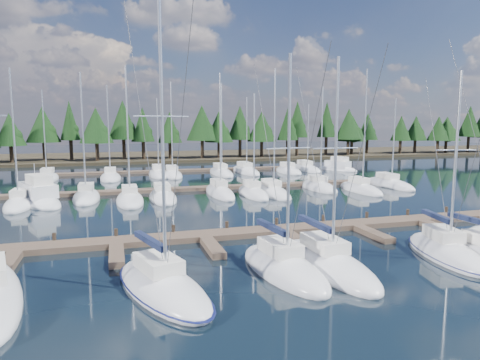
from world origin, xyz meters
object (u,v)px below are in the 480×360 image
object	(u,v)px
front_sailboat_4	(445,252)
motor_yacht_left	(39,198)
front_sailboat_2	(283,268)
motor_yacht_right	(338,168)
front_sailboat_1	(162,286)
front_sailboat_3	(328,263)
main_dock	(285,232)

from	to	relation	value
front_sailboat_4	motor_yacht_left	xyz separation A→B (m)	(-27.18, 26.23, 0.26)
front_sailboat_2	motor_yacht_right	bearing A→B (deg)	57.68
front_sailboat_1	motor_yacht_left	size ratio (longest dim) A/B	1.50
front_sailboat_3	motor_yacht_right	distance (m)	51.59
front_sailboat_2	motor_yacht_left	size ratio (longest dim) A/B	1.21
front_sailboat_1	motor_yacht_right	xyz separation A→B (m)	(35.04, 45.63, 0.15)
front_sailboat_1	front_sailboat_3	bearing A→B (deg)	5.05
front_sailboat_3	motor_yacht_left	distance (m)	32.38
main_dock	motor_yacht_left	xyz separation A→B (m)	(-19.54, 18.62, 0.33)
main_dock	front_sailboat_4	distance (m)	10.79
main_dock	motor_yacht_left	distance (m)	26.99
motor_yacht_left	motor_yacht_right	xyz separation A→B (m)	(44.70, 18.66, -0.09)
main_dock	front_sailboat_1	size ratio (longest dim) A/B	2.84
main_dock	front_sailboat_2	xyz separation A→B (m)	(-3.16, -7.48, 0.07)
motor_yacht_right	front_sailboat_3	bearing A→B (deg)	-119.74
front_sailboat_1	front_sailboat_3	distance (m)	9.48
front_sailboat_3	motor_yacht_left	size ratio (longest dim) A/B	1.21
front_sailboat_3	motor_yacht_right	xyz separation A→B (m)	(25.59, 44.79, 0.17)
main_dock	front_sailboat_2	bearing A→B (deg)	-112.90
front_sailboat_3	front_sailboat_4	world-z (taller)	front_sailboat_3
front_sailboat_4	motor_yacht_left	distance (m)	37.77
front_sailboat_4	motor_yacht_left	bearing A→B (deg)	136.02
front_sailboat_4	front_sailboat_1	bearing A→B (deg)	-177.57
motor_yacht_left	motor_yacht_right	size ratio (longest dim) A/B	1.26
motor_yacht_left	motor_yacht_right	bearing A→B (deg)	22.65
front_sailboat_4	main_dock	bearing A→B (deg)	135.10
main_dock	motor_yacht_right	distance (m)	44.97
motor_yacht_left	motor_yacht_right	world-z (taller)	motor_yacht_left
motor_yacht_left	main_dock	bearing A→B (deg)	-43.61
front_sailboat_2	motor_yacht_left	xyz separation A→B (m)	(-16.38, 26.09, 0.26)
front_sailboat_2	front_sailboat_1	bearing A→B (deg)	-172.53
main_dock	motor_yacht_right	bearing A→B (deg)	55.98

